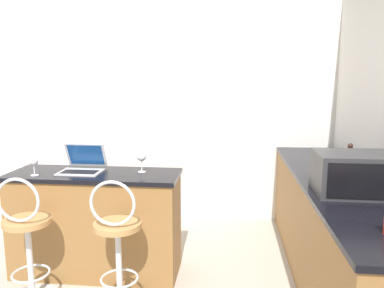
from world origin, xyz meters
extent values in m
cube|color=silver|center=(0.00, 2.33, 1.30)|extent=(12.00, 0.06, 2.60)
cube|color=olive|center=(-0.32, 0.90, 0.42)|extent=(1.39, 0.48, 0.85)
cube|color=black|center=(-0.32, 0.90, 0.86)|extent=(1.42, 0.51, 0.03)
cube|color=olive|center=(1.65, 0.90, 0.42)|extent=(0.62, 2.80, 0.85)
cube|color=black|center=(1.65, 0.90, 0.86)|extent=(0.65, 2.83, 0.03)
cylinder|color=silver|center=(-0.66, 0.42, 0.31)|extent=(0.04, 0.04, 0.61)
torus|color=silver|center=(-0.66, 0.42, 0.22)|extent=(0.28, 0.28, 0.02)
cylinder|color=#B7844C|center=(-0.66, 0.42, 0.63)|extent=(0.34, 0.34, 0.04)
torus|color=silver|center=(-0.66, 0.33, 0.82)|extent=(0.32, 0.02, 0.32)
cylinder|color=silver|center=(0.02, 0.42, 0.31)|extent=(0.04, 0.04, 0.61)
torus|color=silver|center=(0.02, 0.42, 0.22)|extent=(0.28, 0.28, 0.02)
cylinder|color=#B7844C|center=(0.02, 0.42, 0.63)|extent=(0.34, 0.34, 0.04)
torus|color=silver|center=(0.02, 0.33, 0.82)|extent=(0.32, 0.02, 0.32)
cube|color=silver|center=(-0.43, 0.89, 0.89)|extent=(0.35, 0.24, 0.01)
cube|color=black|center=(-0.43, 0.87, 0.89)|extent=(0.29, 0.13, 0.00)
cube|color=silver|center=(-0.43, 1.02, 1.00)|extent=(0.35, 0.10, 0.21)
cube|color=#19478C|center=(-0.43, 1.02, 1.01)|extent=(0.30, 0.08, 0.18)
cube|color=#2D2D30|center=(1.65, 0.53, 1.02)|extent=(0.53, 0.39, 0.28)
cube|color=black|center=(1.60, 0.33, 1.02)|extent=(0.37, 0.01, 0.22)
cylinder|color=silver|center=(-0.76, 0.76, 0.88)|extent=(0.06, 0.06, 0.00)
cylinder|color=silver|center=(-0.76, 0.76, 0.93)|extent=(0.01, 0.01, 0.08)
sphere|color=silver|center=(-0.76, 0.76, 1.00)|extent=(0.07, 0.07, 0.07)
cylinder|color=#331E14|center=(1.71, 0.90, 1.01)|extent=(0.05, 0.05, 0.25)
sphere|color=#331E14|center=(1.71, 0.90, 1.15)|extent=(0.04, 0.04, 0.04)
cylinder|color=silver|center=(0.07, 0.96, 0.88)|extent=(0.06, 0.06, 0.00)
cylinder|color=silver|center=(0.07, 0.96, 0.93)|extent=(0.01, 0.01, 0.09)
sphere|color=silver|center=(0.07, 0.96, 1.01)|extent=(0.08, 0.08, 0.08)
camera|label=1|loc=(0.81, -2.02, 1.64)|focal=35.00mm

